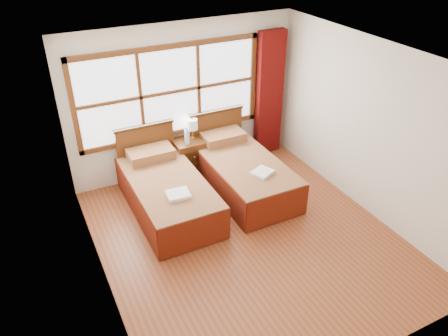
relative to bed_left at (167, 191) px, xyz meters
name	(u,v)px	position (x,y,z in m)	size (l,w,h in m)	color
floor	(247,238)	(0.77, -1.20, -0.32)	(4.50, 4.50, 0.00)	brown
ceiling	(254,60)	(0.77, -1.20, 2.28)	(4.50, 4.50, 0.00)	white
wall_back	(184,100)	(0.77, 1.05, 0.98)	(4.00, 4.00, 0.00)	silver
wall_left	(93,200)	(-1.23, -1.20, 0.98)	(4.50, 4.50, 0.00)	silver
wall_right	(369,129)	(2.77, -1.20, 0.98)	(4.50, 4.50, 0.00)	silver
window	(170,92)	(0.52, 1.02, 1.18)	(3.16, 0.06, 1.56)	white
curtain	(269,94)	(2.37, 0.91, 0.85)	(0.50, 0.16, 2.30)	#5A0A09
bed_left	(167,191)	(0.00, 0.00, 0.00)	(1.08, 2.10, 1.05)	#361E0B
bed_right	(242,171)	(1.32, 0.00, 0.00)	(1.08, 2.10, 1.05)	#361E0B
nightstand	(189,158)	(0.71, 0.80, 0.01)	(0.49, 0.49, 0.66)	#5B3013
towels_left	(178,194)	(0.00, -0.52, 0.26)	(0.34, 0.31, 0.05)	white
towels_right	(262,172)	(1.37, -0.55, 0.27)	(0.38, 0.36, 0.05)	white
lamp	(192,125)	(0.81, 0.85, 0.59)	(0.18, 0.18, 0.36)	gold
bottle_near	(186,136)	(0.67, 0.76, 0.47)	(0.07, 0.07, 0.27)	silver
bottle_far	(187,137)	(0.66, 0.71, 0.46)	(0.07, 0.07, 0.27)	silver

